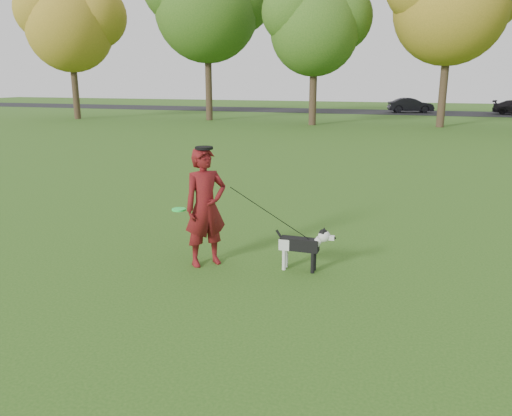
% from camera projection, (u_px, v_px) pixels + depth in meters
% --- Properties ---
extents(ground, '(120.00, 120.00, 0.00)m').
position_uv_depth(ground, '(236.00, 263.00, 8.35)').
color(ground, '#285116').
rests_on(ground, ground).
extents(road, '(120.00, 7.00, 0.02)m').
position_uv_depth(road, '(388.00, 112.00, 45.16)').
color(road, black).
rests_on(road, ground).
extents(man, '(0.83, 0.84, 1.96)m').
position_uv_depth(man, '(206.00, 207.00, 8.09)').
color(man, '#5A0C16').
rests_on(man, ground).
extents(dog, '(0.98, 0.20, 0.75)m').
position_uv_depth(dog, '(304.00, 244.00, 7.94)').
color(dog, black).
rests_on(dog, ground).
extents(car_mid, '(4.09, 2.29, 1.28)m').
position_uv_depth(car_mid, '(411.00, 105.00, 44.43)').
color(car_mid, black).
rests_on(car_mid, road).
extents(man_held_items, '(2.26, 0.47, 1.47)m').
position_uv_depth(man_held_items, '(271.00, 214.00, 7.84)').
color(man_held_items, '#20FF4D').
rests_on(man_held_items, ground).
extents(tree_row, '(51.74, 8.86, 12.01)m').
position_uv_depth(tree_row, '(358.00, 5.00, 30.89)').
color(tree_row, '#38281C').
rests_on(tree_row, ground).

